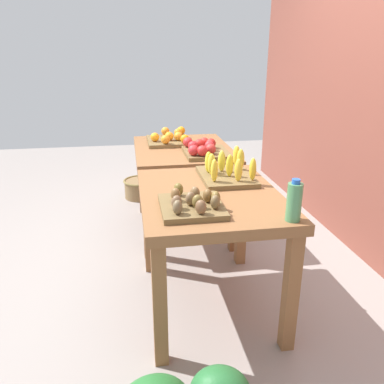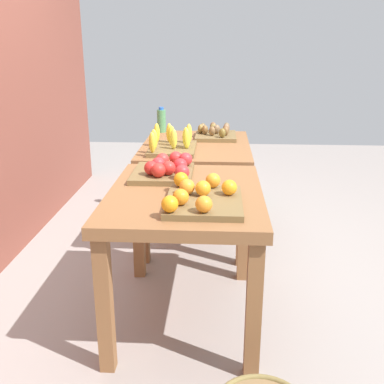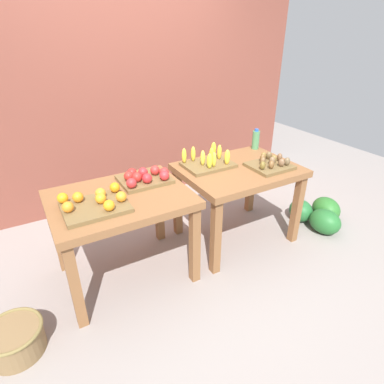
{
  "view_description": "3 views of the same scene",
  "coord_description": "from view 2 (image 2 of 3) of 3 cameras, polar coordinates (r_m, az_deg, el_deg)",
  "views": [
    {
      "loc": [
        2.63,
        -0.44,
        1.53
      ],
      "look_at": [
        -0.03,
        -0.01,
        0.55
      ],
      "focal_mm": 36.43,
      "sensor_mm": 36.0,
      "label": 1
    },
    {
      "loc": [
        -2.82,
        -0.17,
        1.51
      ],
      "look_at": [
        0.04,
        0.0,
        0.55
      ],
      "focal_mm": 42.87,
      "sensor_mm": 36.0,
      "label": 2
    },
    {
      "loc": [
        -1.13,
        -2.1,
        1.88
      ],
      "look_at": [
        0.08,
        0.02,
        0.61
      ],
      "focal_mm": 29.76,
      "sensor_mm": 36.0,
      "label": 3
    }
  ],
  "objects": [
    {
      "name": "ground_plane",
      "position": [
        3.2,
        -0.04,
        -9.57
      ],
      "size": [
        8.0,
        8.0,
        0.0
      ],
      "primitive_type": "plane",
      "color": "gray"
    },
    {
      "name": "orange_bin",
      "position": [
        2.18,
        1.09,
        -0.62
      ],
      "size": [
        0.46,
        0.36,
        0.11
      ],
      "color": "brown",
      "rests_on": "display_table_left"
    },
    {
      "name": "watermelon_pile",
      "position": [
        4.51,
        4.45,
        0.61
      ],
      "size": [
        0.53,
        0.63,
        0.26
      ],
      "color": "#2C6F2A",
      "rests_on": "ground_plane"
    },
    {
      "name": "kiwi_bin",
      "position": [
        3.69,
        2.93,
        7.3
      ],
      "size": [
        0.36,
        0.32,
        0.1
      ],
      "color": "brown",
      "rests_on": "display_table_right"
    },
    {
      "name": "apple_bin",
      "position": [
        2.63,
        -3.23,
        2.89
      ],
      "size": [
        0.41,
        0.35,
        0.11
      ],
      "color": "brown",
      "rests_on": "display_table_left"
    },
    {
      "name": "display_table_right",
      "position": [
        3.49,
        0.51,
        4.21
      ],
      "size": [
        1.04,
        0.8,
        0.75
      ],
      "color": "brown",
      "rests_on": "ground_plane"
    },
    {
      "name": "display_table_left",
      "position": [
        2.42,
        -0.82,
        -2.34
      ],
      "size": [
        1.04,
        0.8,
        0.75
      ],
      "color": "brown",
      "rests_on": "ground_plane"
    },
    {
      "name": "water_bottle",
      "position": [
        3.91,
        -3.83,
        8.86
      ],
      "size": [
        0.07,
        0.07,
        0.21
      ],
      "color": "#4C8C59",
      "rests_on": "display_table_right"
    },
    {
      "name": "banana_crate",
      "position": [
        3.24,
        -2.5,
        5.97
      ],
      "size": [
        0.44,
        0.32,
        0.17
      ],
      "color": "brown",
      "rests_on": "display_table_right"
    }
  ]
}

